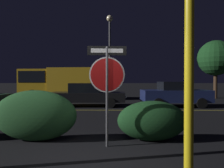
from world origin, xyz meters
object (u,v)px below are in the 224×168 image
object	(u,v)px
yellow_pole_right	(189,69)
hedge_bush_1	(35,116)
stop_sign	(107,75)
street_lamp	(110,40)
hedge_bush_2	(152,121)
passing_car_2	(87,95)
passing_car_3	(175,94)
delivery_truck	(59,81)
tree_0	(216,58)

from	to	relation	value
yellow_pole_right	hedge_bush_1	bearing A→B (deg)	149.00
stop_sign	street_lamp	size ratio (longest dim) A/B	0.34
hedge_bush_2	passing_car_2	distance (m)	8.20
stop_sign	passing_car_3	distance (m)	9.00
passing_car_2	street_lamp	distance (m)	6.62
hedge_bush_2	passing_car_3	distance (m)	8.01
passing_car_3	passing_car_2	bearing A→B (deg)	-94.54
stop_sign	passing_car_3	size ratio (longest dim) A/B	0.58
hedge_bush_2	delivery_truck	world-z (taller)	delivery_truck
yellow_pole_right	passing_car_3	xyz separation A→B (m)	(2.42, 9.61, -1.02)
stop_sign	passing_car_2	world-z (taller)	stop_sign
street_lamp	passing_car_3	bearing A→B (deg)	-51.46
delivery_truck	passing_car_3	bearing A→B (deg)	-118.22
passing_car_2	stop_sign	bearing A→B (deg)	10.64
passing_car_2	passing_car_3	world-z (taller)	passing_car_3
tree_0	passing_car_2	bearing A→B (deg)	-150.75
tree_0	passing_car_3	bearing A→B (deg)	-130.76
yellow_pole_right	passing_car_3	bearing A→B (deg)	75.85
hedge_bush_2	passing_car_3	world-z (taller)	passing_car_3
yellow_pole_right	street_lamp	distance (m)	15.14
stop_sign	hedge_bush_1	xyz separation A→B (m)	(-1.91, 0.47, -1.05)
hedge_bush_2	street_lamp	distance (m)	13.47
stop_sign	street_lamp	world-z (taller)	street_lamp
delivery_truck	street_lamp	size ratio (longest dim) A/B	0.96
stop_sign	delivery_truck	xyz separation A→B (m)	(-4.60, 13.44, -0.19)
hedge_bush_2	tree_0	xyz separation A→B (m)	(8.03, 13.75, 3.05)
hedge_bush_1	passing_car_2	world-z (taller)	passing_car_2
street_lamp	tree_0	size ratio (longest dim) A/B	1.37
passing_car_3	delivery_truck	size ratio (longest dim) A/B	0.61
yellow_pole_right	tree_0	xyz separation A→B (m)	(7.77, 15.82, 1.80)
yellow_pole_right	street_lamp	xyz separation A→B (m)	(-1.63, 14.70, 3.20)
hedge_bush_1	tree_0	bearing A→B (deg)	51.15
hedge_bush_1	passing_car_3	world-z (taller)	passing_car_3
yellow_pole_right	delivery_truck	bearing A→B (deg)	111.94
passing_car_3	tree_0	xyz separation A→B (m)	(5.35, 6.21, 2.82)
hedge_bush_2	passing_car_2	bearing A→B (deg)	109.09
tree_0	hedge_bush_1	bearing A→B (deg)	-128.85
hedge_bush_2	delivery_truck	xyz separation A→B (m)	(-5.77, 12.91, 1.01)
yellow_pole_right	tree_0	distance (m)	17.71
hedge_bush_2	street_lamp	world-z (taller)	street_lamp
stop_sign	passing_car_2	bearing A→B (deg)	96.47
delivery_truck	tree_0	distance (m)	13.98
stop_sign	yellow_pole_right	xyz separation A→B (m)	(1.44, -1.54, 0.06)
hedge_bush_2	tree_0	size ratio (longest dim) A/B	0.36
street_lamp	tree_0	distance (m)	9.57
stop_sign	hedge_bush_2	size ratio (longest dim) A/B	1.32
hedge_bush_2	delivery_truck	distance (m)	14.18
hedge_bush_1	hedge_bush_2	xyz separation A→B (m)	(3.08, 0.06, -0.14)
yellow_pole_right	passing_car_2	xyz separation A→B (m)	(-2.94, 9.81, -1.07)
stop_sign	tree_0	size ratio (longest dim) A/B	0.47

